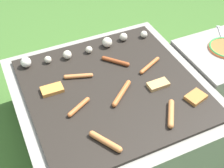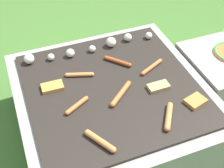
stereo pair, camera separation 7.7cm
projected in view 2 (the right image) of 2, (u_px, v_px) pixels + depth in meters
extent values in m
plane|color=#3D6628|center=(112.00, 129.00, 1.89)|extent=(14.00, 14.00, 0.00)
cube|color=gray|center=(112.00, 111.00, 1.77)|extent=(1.00, 1.00, 0.34)
cube|color=black|center=(112.00, 88.00, 1.65)|extent=(0.88, 0.88, 0.02)
cylinder|color=#C6753D|center=(169.00, 116.00, 1.47)|extent=(0.11, 0.14, 0.03)
sphere|color=#C6753D|center=(170.00, 105.00, 1.53)|extent=(0.03, 0.03, 0.03)
sphere|color=#C6753D|center=(167.00, 128.00, 1.42)|extent=(0.03, 0.03, 0.03)
cylinder|color=#C6753D|center=(100.00, 141.00, 1.37)|extent=(0.10, 0.14, 0.03)
sphere|color=#C6753D|center=(88.00, 133.00, 1.40)|extent=(0.03, 0.03, 0.03)
sphere|color=#C6753D|center=(113.00, 150.00, 1.33)|extent=(0.03, 0.03, 0.03)
cylinder|color=#C6753D|center=(79.00, 75.00, 1.69)|extent=(0.14, 0.07, 0.02)
sphere|color=#C6753D|center=(67.00, 75.00, 1.69)|extent=(0.02, 0.02, 0.02)
sphere|color=#C6753D|center=(92.00, 74.00, 1.69)|extent=(0.02, 0.02, 0.02)
cylinder|color=#B7602D|center=(121.00, 94.00, 1.58)|extent=(0.15, 0.13, 0.03)
sphere|color=#B7602D|center=(129.00, 83.00, 1.64)|extent=(0.03, 0.03, 0.03)
sphere|color=#B7602D|center=(113.00, 105.00, 1.53)|extent=(0.03, 0.03, 0.03)
cylinder|color=#B7602D|center=(152.00, 67.00, 1.74)|extent=(0.15, 0.09, 0.02)
sphere|color=#B7602D|center=(143.00, 74.00, 1.70)|extent=(0.02, 0.02, 0.02)
sphere|color=#B7602D|center=(160.00, 61.00, 1.78)|extent=(0.02, 0.02, 0.02)
cylinder|color=#93421E|center=(118.00, 61.00, 1.77)|extent=(0.12, 0.13, 0.02)
sphere|color=#93421E|center=(130.00, 65.00, 1.75)|extent=(0.02, 0.02, 0.02)
sphere|color=#93421E|center=(106.00, 58.00, 1.80)|extent=(0.02, 0.02, 0.02)
cylinder|color=#B7602D|center=(77.00, 105.00, 1.53)|extent=(0.12, 0.08, 0.02)
sphere|color=#B7602D|center=(86.00, 98.00, 1.56)|extent=(0.02, 0.02, 0.02)
sphere|color=#B7602D|center=(67.00, 113.00, 1.49)|extent=(0.02, 0.02, 0.02)
cube|color=#D18438|center=(52.00, 87.00, 1.63)|extent=(0.11, 0.07, 0.02)
cube|color=#B27033|center=(195.00, 101.00, 1.55)|extent=(0.12, 0.10, 0.02)
cube|color=tan|center=(158.00, 86.00, 1.63)|extent=(0.11, 0.06, 0.02)
sphere|color=silver|center=(29.00, 59.00, 1.76)|extent=(0.06, 0.06, 0.06)
sphere|color=beige|center=(51.00, 57.00, 1.79)|extent=(0.04, 0.04, 0.04)
sphere|color=beige|center=(70.00, 53.00, 1.81)|extent=(0.05, 0.05, 0.05)
sphere|color=beige|center=(93.00, 49.00, 1.85)|extent=(0.04, 0.04, 0.04)
sphere|color=beige|center=(111.00, 42.00, 1.88)|extent=(0.06, 0.06, 0.06)
sphere|color=beige|center=(128.00, 37.00, 1.93)|extent=(0.05, 0.05, 0.05)
sphere|color=beige|center=(149.00, 36.00, 1.94)|extent=(0.04, 0.04, 0.04)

